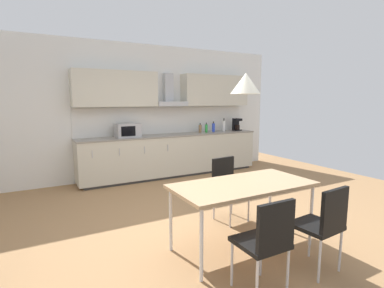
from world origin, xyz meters
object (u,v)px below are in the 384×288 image
at_px(bottle_green, 206,128).
at_px(bottle_blue, 213,127).
at_px(microwave, 128,130).
at_px(chair_near_right, 324,221).
at_px(coffee_maker, 236,124).
at_px(pendant_lamp, 246,83).
at_px(chair_near_left, 267,237).
at_px(bottle_brown, 200,129).
at_px(chair_far_right, 228,182).
at_px(dining_table, 243,188).
at_px(bottle_white, 224,126).

bearing_deg(bottle_green, bottle_blue, 11.37).
bearing_deg(microwave, bottle_blue, 1.16).
bearing_deg(chair_near_right, coffee_maker, 62.89).
bearing_deg(microwave, pendant_lamp, -85.58).
xyz_separation_m(microwave, chair_near_left, (-0.10, -4.18, -0.53)).
relative_size(bottle_brown, chair_near_right, 0.25).
relative_size(coffee_maker, chair_far_right, 0.34).
bearing_deg(dining_table, bottle_white, 58.12).
bearing_deg(bottle_green, chair_near_right, -106.70).
height_order(bottle_green, chair_near_right, bottle_green).
relative_size(bottle_brown, pendant_lamp, 0.69).
height_order(bottle_white, pendant_lamp, pendant_lamp).
distance_m(dining_table, chair_near_right, 0.87).
xyz_separation_m(chair_far_right, chair_near_left, (-0.71, -1.55, 0.00)).
bearing_deg(pendant_lamp, microwave, 94.42).
xyz_separation_m(chair_far_right, chair_near_right, (0.02, -1.55, 0.00)).
height_order(chair_near_right, chair_near_left, same).
bearing_deg(chair_far_right, bottle_blue, 60.77).
bearing_deg(bottle_white, bottle_blue, 173.68).
bearing_deg(pendant_lamp, chair_near_left, -114.84).
bearing_deg(bottle_blue, chair_far_right, -119.23).
height_order(bottle_brown, dining_table, bottle_brown).
height_order(coffee_maker, bottle_green, coffee_maker).
bearing_deg(chair_near_left, microwave, 88.70).
bearing_deg(bottle_brown, bottle_blue, 1.64).
relative_size(coffee_maker, dining_table, 0.19).
distance_m(microwave, chair_near_right, 4.26).
height_order(dining_table, chair_far_right, chair_far_right).
xyz_separation_m(bottle_blue, chair_far_right, (-1.50, -2.68, -0.49)).
height_order(bottle_white, bottle_brown, bottle_white).
distance_m(coffee_maker, chair_near_right, 4.76).
distance_m(bottle_green, chair_near_right, 4.39).
height_order(coffee_maker, bottle_blue, coffee_maker).
relative_size(coffee_maker, pendant_lamp, 0.94).
distance_m(microwave, bottle_green, 1.88).
bearing_deg(bottle_green, chair_far_right, -115.75).
relative_size(microwave, bottle_blue, 1.96).
height_order(bottle_green, bottle_brown, bottle_green).
bearing_deg(bottle_white, dining_table, -121.88).
xyz_separation_m(bottle_green, chair_near_left, (-1.98, -4.18, -0.48)).
xyz_separation_m(microwave, bottle_blue, (2.11, 0.04, -0.04)).
bearing_deg(pendant_lamp, dining_table, 90.00).
bearing_deg(dining_table, chair_near_left, -114.84).
height_order(chair_far_right, chair_near_left, same).
height_order(coffee_maker, chair_far_right, coffee_maker).
xyz_separation_m(bottle_blue, dining_table, (-1.85, -3.45, -0.31)).
distance_m(bottle_blue, chair_near_left, 4.79).
distance_m(bottle_green, chair_far_right, 2.96).
bearing_deg(bottle_blue, chair_near_left, -117.56).
height_order(bottle_white, chair_far_right, bottle_white).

